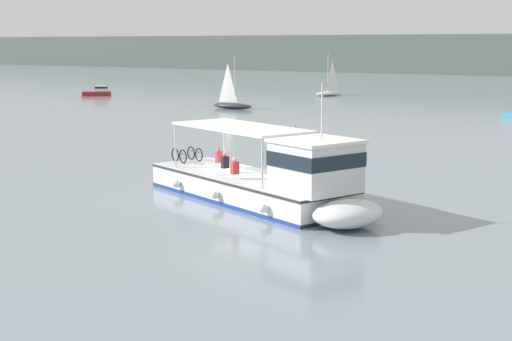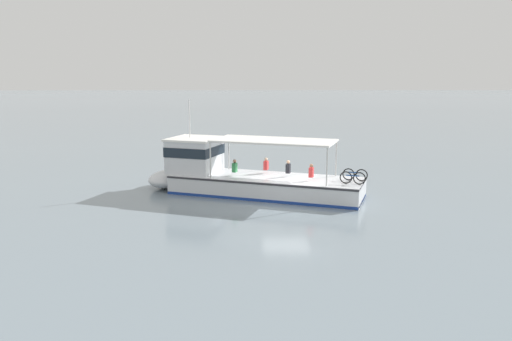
# 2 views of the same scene
# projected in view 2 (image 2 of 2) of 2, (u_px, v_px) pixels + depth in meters

# --- Properties ---
(ground_plane) EXTENTS (400.00, 400.00, 0.00)m
(ground_plane) POSITION_uv_depth(u_px,v_px,m) (286.00, 202.00, 26.78)
(ground_plane) COLOR gray
(ferry_main) EXTENTS (13.00, 7.21, 5.32)m
(ferry_main) POSITION_uv_depth(u_px,v_px,m) (239.00, 176.00, 28.52)
(ferry_main) COLOR silver
(ferry_main) RESTS_ON ground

